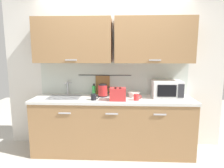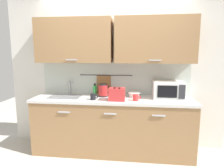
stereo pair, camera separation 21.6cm
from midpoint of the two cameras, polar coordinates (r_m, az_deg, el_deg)
name	(u,v)px [view 1 (the left image)]	position (r m, az deg, el deg)	size (l,w,h in m)	color
ground	(112,161)	(3.17, -2.16, -21.47)	(8.00, 8.00, 0.00)	#B7B2A8
counter_unit	(112,125)	(3.24, -1.94, -11.77)	(2.53, 0.64, 0.90)	#997047
back_wall_assembly	(113,58)	(3.26, -1.54, 7.56)	(3.70, 0.41, 2.50)	silver
sink_faucet	(67,86)	(3.44, -14.63, -0.64)	(0.09, 0.17, 0.22)	#B2B5BA
microwave	(167,89)	(3.24, 13.78, -1.39)	(0.46, 0.35, 0.27)	white
electric_kettle	(103,90)	(3.20, -4.56, -1.90)	(0.23, 0.16, 0.21)	black
dish_soap_bottle	(94,90)	(3.32, -7.14, -1.80)	(0.06, 0.06, 0.20)	green
mug_near_sink	(94,97)	(2.99, -7.40, -3.78)	(0.12, 0.08, 0.09)	black
mixing_bowl	(134,94)	(3.21, 4.37, -2.86)	(0.21, 0.21, 0.08)	silver
toaster	(118,94)	(2.94, -0.42, -2.97)	(0.26, 0.17, 0.19)	red
mug_by_kettle	(137,97)	(2.97, 5.08, -3.84)	(0.12, 0.08, 0.09)	red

